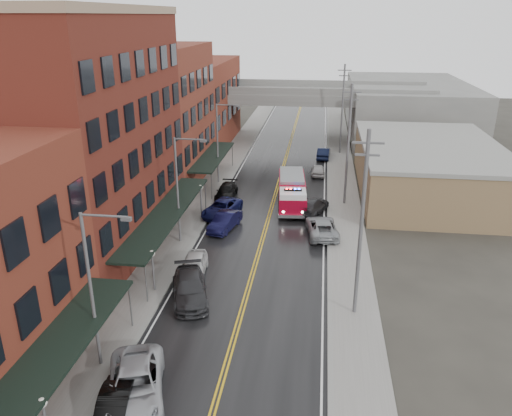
{
  "coord_description": "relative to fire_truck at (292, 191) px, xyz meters",
  "views": [
    {
      "loc": [
        4.56,
        -13.03,
        17.9
      ],
      "look_at": [
        -0.51,
        25.1,
        3.0
      ],
      "focal_mm": 35.0,
      "sensor_mm": 36.0,
      "label": 1
    }
  ],
  "objects": [
    {
      "name": "utility_pole_2",
      "position": [
        5.26,
        21.24,
        4.68
      ],
      "size": [
        1.8,
        0.24,
        12.0
      ],
      "color": "#59595B",
      "rests_on": "ground"
    },
    {
      "name": "street_lamp_1",
      "position": [
        -8.49,
        -9.76,
        3.56
      ],
      "size": [
        2.64,
        0.22,
        9.0
      ],
      "color": "#59595B",
      "rests_on": "ground"
    },
    {
      "name": "fire_truck",
      "position": [
        0.0,
        0.0,
        0.0
      ],
      "size": [
        3.88,
        8.41,
        3.0
      ],
      "rotation": [
        0.0,
        0.0,
        0.09
      ],
      "color": "maroon",
      "rests_on": "ground"
    },
    {
      "name": "brick_building_b",
      "position": [
        -15.24,
        -10.76,
        7.38
      ],
      "size": [
        9.0,
        20.0,
        18.0
      ],
      "primitive_type": "cube",
      "color": "#592017",
      "rests_on": "ground"
    },
    {
      "name": "road",
      "position": [
        -1.94,
        -3.76,
        -1.61
      ],
      "size": [
        11.0,
        160.0,
        0.02
      ],
      "primitive_type": "cube",
      "color": "black",
      "rests_on": "ground"
    },
    {
      "name": "brick_building_far",
      "position": [
        -15.24,
        24.24,
        4.38
      ],
      "size": [
        9.0,
        20.0,
        12.0
      ],
      "primitive_type": "cube",
      "color": "maroon",
      "rests_on": "ground"
    },
    {
      "name": "sidewalk_left",
      "position": [
        -9.24,
        -3.76,
        -1.55
      ],
      "size": [
        3.0,
        160.0,
        0.15
      ],
      "primitive_type": "cube",
      "color": "slate",
      "rests_on": "ground"
    },
    {
      "name": "street_lamp_0",
      "position": [
        -8.49,
        -25.76,
        3.56
      ],
      "size": [
        2.64,
        0.22,
        9.0
      ],
      "color": "#59595B",
      "rests_on": "ground"
    },
    {
      "name": "awning_0",
      "position": [
        -9.43,
        -29.76,
        1.36
      ],
      "size": [
        2.6,
        16.0,
        3.09
      ],
      "color": "black",
      "rests_on": "ground"
    },
    {
      "name": "awning_2",
      "position": [
        -9.43,
        6.74,
        1.36
      ],
      "size": [
        2.6,
        13.0,
        3.09
      ],
      "color": "black",
      "rests_on": "ground"
    },
    {
      "name": "parked_car_right_1",
      "position": [
        2.06,
        -1.63,
        -0.87
      ],
      "size": [
        3.67,
        5.59,
        1.5
      ],
      "primitive_type": "imported",
      "rotation": [
        0.0,
        0.0,
        2.81
      ],
      "color": "black",
      "rests_on": "ground"
    },
    {
      "name": "overpass",
      "position": [
        -1.94,
        28.24,
        4.36
      ],
      "size": [
        40.0,
        10.0,
        7.5
      ],
      "color": "slate",
      "rests_on": "ground"
    },
    {
      "name": "globe_lamp_0",
      "position": [
        -8.34,
        -31.76,
        0.69
      ],
      "size": [
        0.44,
        0.44,
        3.12
      ],
      "color": "#59595B",
      "rests_on": "ground"
    },
    {
      "name": "parked_car_left_2",
      "position": [
        -5.91,
        -27.96,
        -0.79
      ],
      "size": [
        4.39,
        6.52,
        1.66
      ],
      "primitive_type": "imported",
      "rotation": [
        0.0,
        0.0,
        0.3
      ],
      "color": "#A5A7AD",
      "rests_on": "ground"
    },
    {
      "name": "parked_car_left_7",
      "position": [
        -6.94,
        1.63,
        -0.94
      ],
      "size": [
        1.95,
        4.74,
        1.37
      ],
      "primitive_type": "imported",
      "rotation": [
        0.0,
        0.0,
        0.0
      ],
      "color": "black",
      "rests_on": "ground"
    },
    {
      "name": "curb_right",
      "position": [
        3.71,
        -3.76,
        -1.55
      ],
      "size": [
        0.3,
        160.0,
        0.15
      ],
      "primitive_type": "cube",
      "color": "gray",
      "rests_on": "ground"
    },
    {
      "name": "parked_car_left_4",
      "position": [
        -6.18,
        -15.09,
        -0.88
      ],
      "size": [
        2.25,
        4.55,
        1.49
      ],
      "primitive_type": "imported",
      "rotation": [
        0.0,
        0.0,
        0.11
      ],
      "color": "silver",
      "rests_on": "ground"
    },
    {
      "name": "utility_pole_1",
      "position": [
        5.26,
        1.24,
        4.68
      ],
      "size": [
        1.8,
        0.24,
        12.0
      ],
      "color": "#59595B",
      "rests_on": "ground"
    },
    {
      "name": "parked_car_left_6",
      "position": [
        -6.45,
        -3.29,
        -0.9
      ],
      "size": [
        3.7,
        5.66,
        1.45
      ],
      "primitive_type": "imported",
      "rotation": [
        0.0,
        0.0,
        -0.27
      ],
      "color": "#131749",
      "rests_on": "ground"
    },
    {
      "name": "brick_building_c",
      "position": [
        -15.24,
        6.74,
        5.88
      ],
      "size": [
        9.0,
        15.0,
        15.0
      ],
      "primitive_type": "cube",
      "color": "maroon",
      "rests_on": "ground"
    },
    {
      "name": "parked_car_right_2",
      "position": [
        2.44,
        10.82,
        -0.96
      ],
      "size": [
        1.71,
        3.96,
        1.33
      ],
      "primitive_type": "imported",
      "rotation": [
        0.0,
        0.0,
        3.18
      ],
      "color": "#B6B6B6",
      "rests_on": "ground"
    },
    {
      "name": "parked_car_left_3",
      "position": [
        -5.64,
        -18.43,
        -0.82
      ],
      "size": [
        3.8,
        5.98,
        1.61
      ],
      "primitive_type": "imported",
      "rotation": [
        0.0,
        0.0,
        0.3
      ],
      "color": "#27282A",
      "rests_on": "ground"
    },
    {
      "name": "utility_pole_0",
      "position": [
        5.26,
        -18.76,
        4.68
      ],
      "size": [
        1.8,
        0.24,
        12.0
      ],
      "color": "#59595B",
      "rests_on": "ground"
    },
    {
      "name": "right_far_block",
      "position": [
        16.06,
        36.24,
        2.38
      ],
      "size": [
        18.0,
        30.0,
        8.0
      ],
      "primitive_type": "cube",
      "color": "slate",
      "rests_on": "ground"
    },
    {
      "name": "globe_lamp_2",
      "position": [
        -8.34,
        -3.76,
        0.69
      ],
      "size": [
        0.44,
        0.44,
        3.12
      ],
      "color": "#59595B",
      "rests_on": "ground"
    },
    {
      "name": "sidewalk_right",
      "position": [
        5.36,
        -3.76,
        -1.55
      ],
      "size": [
        3.0,
        160.0,
        0.15
      ],
      "primitive_type": "cube",
      "color": "slate",
      "rests_on": "ground"
    },
    {
      "name": "globe_lamp_1",
      "position": [
        -8.34,
        -17.76,
        0.69
      ],
      "size": [
        0.44,
        0.44,
        3.12
      ],
      "color": "#59595B",
      "rests_on": "ground"
    },
    {
      "name": "parked_car_right_3",
      "position": [
        3.06,
        18.44,
        -0.88
      ],
      "size": [
        1.84,
        4.59,
        1.48
      ],
      "primitive_type": "imported",
      "rotation": [
        0.0,
        0.0,
        3.08
      ],
      "color": "black",
      "rests_on": "ground"
    },
    {
      "name": "parked_car_left_1",
      "position": [
        -6.39,
        -29.47,
        -0.93
      ],
      "size": [
        2.13,
        4.37,
        1.38
      ],
      "primitive_type": "imported",
      "rotation": [
        0.0,
        0.0,
        0.17
      ],
      "color": "black",
      "rests_on": "ground"
    },
    {
      "name": "parked_car_left_5",
      "position": [
        -5.54,
        -6.56,
        -0.87
      ],
      "size": [
        2.59,
        4.8,
        1.5
      ],
      "primitive_type": "imported",
      "rotation": [
        0.0,
        0.0,
        -0.23
      ],
      "color": "black",
      "rests_on": "ground"
    },
    {
      "name": "street_lamp_2",
      "position": [
        -8.49,
        6.24,
        3.56
      ],
      "size": [
        2.64,
        0.22,
        9.0
      ],
      "color": "#59595B",
      "rests_on": "ground"
    },
    {
      "name": "tan_building",
      "position": [
        14.06,
        6.24,
        0.88
      ],
      "size": [
        14.0,
        22.0,
        5.0
      ],
      "primitive_type": "cube",
      "color": "olive",
      "rests_on": "ground"
    },
    {
      "name": "curb_left",
      "position": [
        -7.59,
        -3.76,
        -1.55
      ],
      "size": [
        0.3,
        160.0,
        0.15
      ],
      "primitive_type": "cube",
      "color": "gray",
      "rests_on": "ground"
    },
    {
      "name": "parked_car_right_0",
      "position": [
        3.06,
        -6.7,
        -0.88
      ],
      "size": [
        3.19,
        5.64,
        1.49
      ],
      "primitive_type": "imported",
      "rotation": [
        0.0,
        0.0,
        3.28
      ],
      "color": "gray",
      "rests_on": "ground"
    },
    {
      "name": "awning_1",
      "position": [
        -9.43,
        -10.76,
        1.37
      ],
      "size": [
        2.6,
        18.0,
        3.09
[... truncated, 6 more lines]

